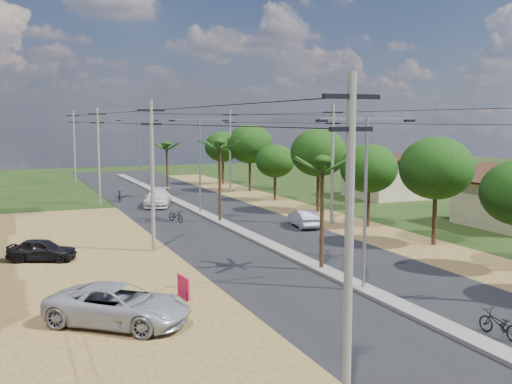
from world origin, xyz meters
TOP-DOWN VIEW (x-y plane):
  - ground at (0.00, 0.00)m, footprint 160.00×160.00m
  - road at (0.00, 15.00)m, footprint 12.00×110.00m
  - median at (0.00, 18.00)m, footprint 1.00×90.00m
  - dirt_lot_west at (-15.00, 8.00)m, footprint 18.00×46.00m
  - dirt_shoulder_east at (8.50, 15.00)m, footprint 5.00×90.00m
  - house_east_far at (21.00, 28.00)m, footprint 7.60×7.50m
  - tree_east_c at (9.70, 7.00)m, footprint 4.60×4.60m
  - tree_east_d at (9.40, 14.00)m, footprint 4.20×4.20m
  - tree_east_e at (9.60, 22.00)m, footprint 4.80×4.80m
  - tree_east_f at (9.20, 30.00)m, footprint 3.80×3.80m
  - tree_east_g at (9.80, 38.00)m, footprint 5.00×5.00m
  - tree_east_h at (9.50, 46.00)m, footprint 4.40×4.40m
  - palm_median_near at (0.00, 4.00)m, footprint 2.00×2.00m
  - palm_median_mid at (0.00, 20.00)m, footprint 2.00×2.00m
  - palm_median_far at (0.00, 36.00)m, footprint 2.00×2.00m
  - streetlight_near at (0.00, 0.00)m, footprint 5.10×0.18m
  - streetlight_mid at (0.00, 25.00)m, footprint 5.10×0.18m
  - streetlight_far at (0.00, 50.00)m, footprint 5.10×0.18m
  - utility_pole_w_a at (-7.00, -10.00)m, footprint 1.60×0.24m
  - utility_pole_w_b at (-7.00, 12.00)m, footprint 1.60×0.24m
  - utility_pole_w_c at (-7.00, 34.00)m, footprint 1.60×0.24m
  - utility_pole_w_d at (-7.00, 55.00)m, footprint 1.60×0.24m
  - utility_pole_e_b at (7.50, 16.00)m, footprint 1.60×0.24m
  - utility_pole_e_c at (7.50, 38.00)m, footprint 1.60×0.24m
  - car_silver_mid at (5.00, 15.73)m, footprint 1.88×4.00m
  - car_white_far at (-2.36, 30.34)m, footprint 3.71×5.66m
  - car_parked_silver at (-11.23, -0.39)m, footprint 5.94×5.50m
  - car_parked_dark at (-13.33, 11.86)m, footprint 3.99×2.80m
  - moto_rider_east at (1.20, -7.03)m, footprint 0.82×1.89m
  - moto_rider_west_a at (-3.08, 21.40)m, footprint 1.21×1.97m
  - moto_rider_west_b at (-5.00, 34.97)m, footprint 0.71×1.85m
  - roadside_sign at (-8.00, 2.00)m, footprint 0.21×1.23m

SIDE VIEW (x-z plane):
  - ground at x=0.00m, z-range 0.00..0.00m
  - dirt_shoulder_east at x=8.50m, z-range 0.00..0.03m
  - dirt_lot_west at x=-15.00m, z-range 0.00..0.04m
  - road at x=0.00m, z-range 0.00..0.04m
  - median at x=0.00m, z-range 0.00..0.18m
  - moto_rider_east at x=1.20m, z-range 0.00..0.96m
  - moto_rider_west_a at x=-3.08m, z-range 0.00..0.98m
  - roadside_sign at x=-8.00m, z-range 0.00..1.02m
  - moto_rider_west_b at x=-5.00m, z-range 0.00..1.08m
  - car_parked_dark at x=-13.33m, z-range 0.00..1.26m
  - car_silver_mid at x=5.00m, z-range 0.00..1.27m
  - car_white_far at x=-2.36m, z-range 0.00..1.52m
  - car_parked_silver at x=-11.23m, z-range 0.00..1.55m
  - house_east_far at x=21.00m, z-range 0.09..4.69m
  - tree_east_f at x=9.20m, z-range 1.13..6.64m
  - tree_east_d at x=9.40m, z-range 1.27..7.41m
  - tree_east_h at x=9.50m, z-range 1.38..7.90m
  - utility_pole_w_a at x=-7.00m, z-range 0.26..9.26m
  - utility_pole_w_b at x=-7.00m, z-range 0.26..9.26m
  - utility_pole_w_c at x=-7.00m, z-range 0.26..9.26m
  - utility_pole_w_d at x=-7.00m, z-range 0.26..9.26m
  - utility_pole_e_b at x=7.50m, z-range 0.26..9.26m
  - utility_pole_e_c at x=7.50m, z-range 0.26..9.26m
  - streetlight_near at x=0.00m, z-range 0.79..8.79m
  - streetlight_mid at x=0.00m, z-range 0.79..8.79m
  - streetlight_far at x=0.00m, z-range 0.79..8.79m
  - tree_east_c at x=9.70m, z-range 1.45..8.28m
  - tree_east_e at x=9.60m, z-range 1.52..8.66m
  - tree_east_g at x=9.80m, z-range 1.55..8.93m
  - palm_median_far at x=0.00m, z-range 2.34..8.19m
  - palm_median_near at x=0.00m, z-range 2.46..8.61m
  - palm_median_mid at x=0.00m, z-range 2.62..9.17m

